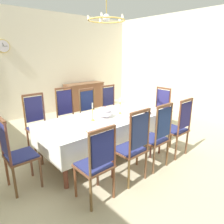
{
  "coord_description": "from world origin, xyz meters",
  "views": [
    {
      "loc": [
        -2.36,
        -2.93,
        1.92
      ],
      "look_at": [
        0.14,
        -0.09,
        0.81
      ],
      "focal_mm": 32.42,
      "sensor_mm": 36.0,
      "label": 1
    }
  ],
  "objects_px": {
    "candlestick_west": "(93,114)",
    "sideboard": "(85,96)",
    "chair_south_b": "(133,145)",
    "chair_north_c": "(90,112)",
    "bowl_near_left": "(94,130)",
    "chair_north_b": "(68,116)",
    "chair_south_a": "(97,162)",
    "chair_north_d": "(111,107)",
    "bowl_near_right": "(148,113)",
    "chair_head_east": "(159,110)",
    "spoon_secondary": "(150,113)",
    "bowl_far_right": "(105,127)",
    "candlestick_east": "(120,107)",
    "bowl_far_left": "(132,118)",
    "chair_south_d": "(178,127)",
    "dining_table": "(107,120)",
    "chair_north_a": "(38,123)",
    "mounted_clock": "(3,46)",
    "chandelier": "(106,19)",
    "chair_south_c": "(157,135)",
    "soup_tureen": "(105,112)",
    "spoon_primary": "(87,132)",
    "chair_head_west": "(16,152)"
  },
  "relations": [
    {
      "from": "chair_north_b",
      "to": "bowl_near_right",
      "type": "xyz_separation_m",
      "value": [
        1.02,
        -1.37,
        0.15
      ]
    },
    {
      "from": "chair_south_b",
      "to": "chair_north_c",
      "type": "xyz_separation_m",
      "value": [
        0.58,
        1.91,
        -0.01
      ]
    },
    {
      "from": "chair_south_c",
      "to": "chair_north_c",
      "type": "bearing_deg",
      "value": 90.0
    },
    {
      "from": "chair_head_west",
      "to": "soup_tureen",
      "type": "height_order",
      "value": "chair_head_west"
    },
    {
      "from": "chair_south_b",
      "to": "spoon_secondary",
      "type": "distance_m",
      "value": 1.27
    },
    {
      "from": "bowl_far_left",
      "to": "chandelier",
      "type": "relative_size",
      "value": 0.24
    },
    {
      "from": "chair_south_c",
      "to": "spoon_secondary",
      "type": "height_order",
      "value": "chair_south_c"
    },
    {
      "from": "chair_north_b",
      "to": "chair_south_a",
      "type": "bearing_deg",
      "value": 70.55
    },
    {
      "from": "chair_south_c",
      "to": "chandelier",
      "type": "bearing_deg",
      "value": 106.36
    },
    {
      "from": "bowl_far_right",
      "to": "candlestick_east",
      "type": "bearing_deg",
      "value": 30.35
    },
    {
      "from": "chair_south_b",
      "to": "candlestick_west",
      "type": "relative_size",
      "value": 3.56
    },
    {
      "from": "spoon_primary",
      "to": "chandelier",
      "type": "relative_size",
      "value": 0.27
    },
    {
      "from": "chair_north_c",
      "to": "chandelier",
      "type": "xyz_separation_m",
      "value": [
        -0.28,
        -0.95,
        1.88
      ]
    },
    {
      "from": "chair_south_c",
      "to": "chandelier",
      "type": "xyz_separation_m",
      "value": [
        -0.28,
        0.95,
        1.87
      ]
    },
    {
      "from": "candlestick_east",
      "to": "bowl_far_right",
      "type": "bearing_deg",
      "value": -149.65
    },
    {
      "from": "chair_north_c",
      "to": "spoon_secondary",
      "type": "distance_m",
      "value": 1.45
    },
    {
      "from": "chair_north_c",
      "to": "bowl_near_left",
      "type": "distance_m",
      "value": 1.66
    },
    {
      "from": "chair_south_b",
      "to": "mounted_clock",
      "type": "distance_m",
      "value": 4.61
    },
    {
      "from": "chair_north_d",
      "to": "bowl_near_right",
      "type": "relative_size",
      "value": 6.9
    },
    {
      "from": "chair_south_c",
      "to": "chair_north_d",
      "type": "bearing_deg",
      "value": 70.86
    },
    {
      "from": "dining_table",
      "to": "chair_north_c",
      "type": "xyz_separation_m",
      "value": [
        0.28,
        0.95,
        -0.09
      ]
    },
    {
      "from": "chair_head_east",
      "to": "spoon_secondary",
      "type": "relative_size",
      "value": 6.32
    },
    {
      "from": "chair_north_a",
      "to": "bowl_near_right",
      "type": "distance_m",
      "value": 2.18
    },
    {
      "from": "chair_north_a",
      "to": "mounted_clock",
      "type": "height_order",
      "value": "mounted_clock"
    },
    {
      "from": "chair_north_a",
      "to": "bowl_near_right",
      "type": "height_order",
      "value": "chair_north_a"
    },
    {
      "from": "chair_north_c",
      "to": "candlestick_west",
      "type": "relative_size",
      "value": 3.44
    },
    {
      "from": "chair_south_b",
      "to": "chair_south_c",
      "type": "distance_m",
      "value": 0.58
    },
    {
      "from": "chair_south_c",
      "to": "chair_north_c",
      "type": "relative_size",
      "value": 1.02
    },
    {
      "from": "chair_south_c",
      "to": "candlestick_west",
      "type": "relative_size",
      "value": 3.51
    },
    {
      "from": "spoon_secondary",
      "to": "chair_south_b",
      "type": "bearing_deg",
      "value": -161.93
    },
    {
      "from": "soup_tureen",
      "to": "spoon_primary",
      "type": "bearing_deg",
      "value": -149.8
    },
    {
      "from": "chair_north_d",
      "to": "chair_head_east",
      "type": "height_order",
      "value": "chair_north_d"
    },
    {
      "from": "bowl_near_right",
      "to": "bowl_far_left",
      "type": "relative_size",
      "value": 1.05
    },
    {
      "from": "dining_table",
      "to": "mounted_clock",
      "type": "height_order",
      "value": "mounted_clock"
    },
    {
      "from": "chair_head_east",
      "to": "bowl_far_right",
      "type": "relative_size",
      "value": 7.35
    },
    {
      "from": "chair_south_d",
      "to": "bowl_far_left",
      "type": "relative_size",
      "value": 7.24
    },
    {
      "from": "chair_south_d",
      "to": "candlestick_east",
      "type": "relative_size",
      "value": 3.38
    },
    {
      "from": "bowl_near_left",
      "to": "bowl_far_right",
      "type": "distance_m",
      "value": 0.21
    },
    {
      "from": "chair_north_a",
      "to": "soup_tureen",
      "type": "bearing_deg",
      "value": 134.18
    },
    {
      "from": "bowl_near_right",
      "to": "bowl_far_left",
      "type": "bearing_deg",
      "value": 178.75
    },
    {
      "from": "chair_south_d",
      "to": "mounted_clock",
      "type": "height_order",
      "value": "mounted_clock"
    },
    {
      "from": "chair_north_d",
      "to": "bowl_far_right",
      "type": "relative_size",
      "value": 7.49
    },
    {
      "from": "candlestick_west",
      "to": "sideboard",
      "type": "bearing_deg",
      "value": 58.47
    },
    {
      "from": "soup_tureen",
      "to": "bowl_far_left",
      "type": "xyz_separation_m",
      "value": [
        0.31,
        -0.4,
        -0.09
      ]
    },
    {
      "from": "candlestick_west",
      "to": "chandelier",
      "type": "relative_size",
      "value": 0.5
    },
    {
      "from": "chair_north_d",
      "to": "bowl_far_left",
      "type": "distance_m",
      "value": 1.53
    },
    {
      "from": "chair_north_a",
      "to": "candlestick_west",
      "type": "relative_size",
      "value": 3.56
    },
    {
      "from": "candlestick_west",
      "to": "candlestick_east",
      "type": "xyz_separation_m",
      "value": [
        0.68,
        -0.0,
        0.0
      ]
    },
    {
      "from": "bowl_far_left",
      "to": "spoon_secondary",
      "type": "relative_size",
      "value": 0.89
    },
    {
      "from": "soup_tureen",
      "to": "mounted_clock",
      "type": "height_order",
      "value": "mounted_clock"
    }
  ]
}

